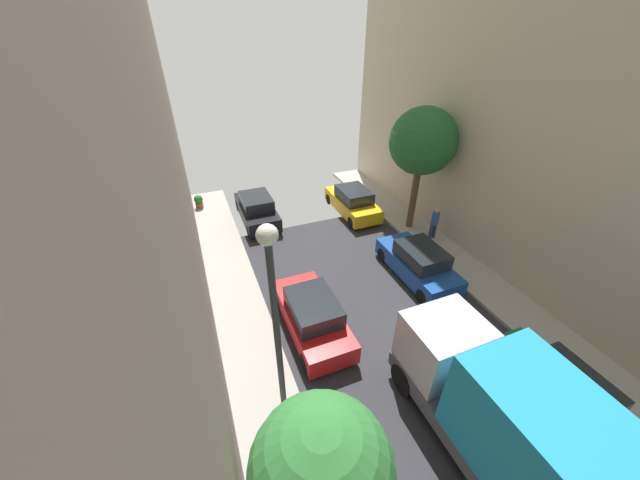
{
  "coord_description": "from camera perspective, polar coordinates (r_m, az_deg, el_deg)",
  "views": [
    {
      "loc": [
        -5.69,
        0.37,
        9.6
      ],
      "look_at": [
        -0.46,
        13.43,
        0.5
      ],
      "focal_mm": 19.06,
      "sensor_mm": 36.0,
      "label": 1
    }
  ],
  "objects": [
    {
      "name": "parked_car_right_2",
      "position": [
        12.53,
        35.11,
        -20.35
      ],
      "size": [
        1.78,
        4.2,
        1.57
      ],
      "color": "#1E6638",
      "rests_on": "ground"
    },
    {
      "name": "street_tree_2",
      "position": [
        6.56,
        0.23,
        -34.18
      ],
      "size": [
        2.37,
        2.37,
        4.62
      ],
      "color": "brown",
      "rests_on": "sidewalk_left"
    },
    {
      "name": "delivery_truck",
      "position": [
        9.91,
        30.2,
        -25.87
      ],
      "size": [
        2.26,
        6.6,
        3.38
      ],
      "color": "#4C4C51",
      "rests_on": "ground"
    },
    {
      "name": "parked_car_right_4",
      "position": [
        20.0,
        5.51,
        6.38
      ],
      "size": [
        1.78,
        4.2,
        1.57
      ],
      "color": "gold",
      "rests_on": "ground"
    },
    {
      "name": "lamp_post",
      "position": [
        7.72,
        -7.59,
        -11.8
      ],
      "size": [
        0.44,
        0.44,
        6.27
      ],
      "color": "#333338",
      "rests_on": "sidewalk_left"
    },
    {
      "name": "pedestrian",
      "position": [
        18.06,
        18.66,
        2.86
      ],
      "size": [
        0.4,
        0.36,
        1.72
      ],
      "color": "#2D334C",
      "rests_on": "sidewalk_right"
    },
    {
      "name": "parked_car_right_3",
      "position": [
        15.43,
        16.16,
        -3.74
      ],
      "size": [
        1.78,
        4.2,
        1.57
      ],
      "color": "#194799",
      "rests_on": "ground"
    },
    {
      "name": "street_tree_1",
      "position": [
        17.46,
        16.85,
        15.45
      ],
      "size": [
        3.2,
        3.2,
        6.24
      ],
      "color": "brown",
      "rests_on": "sidewalk_right"
    },
    {
      "name": "potted_plant_2",
      "position": [
        21.6,
        -19.69,
        6.17
      ],
      "size": [
        0.51,
        0.51,
        0.8
      ],
      "color": "brown",
      "rests_on": "sidewalk_left"
    },
    {
      "name": "parked_car_left_5",
      "position": [
        19.43,
        -10.57,
        5.11
      ],
      "size": [
        1.78,
        4.2,
        1.57
      ],
      "color": "black",
      "rests_on": "ground"
    },
    {
      "name": "parked_car_left_4",
      "position": [
        12.46,
        -1.29,
        -12.57
      ],
      "size": [
        1.78,
        4.2,
        1.57
      ],
      "color": "red",
      "rests_on": "ground"
    }
  ]
}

